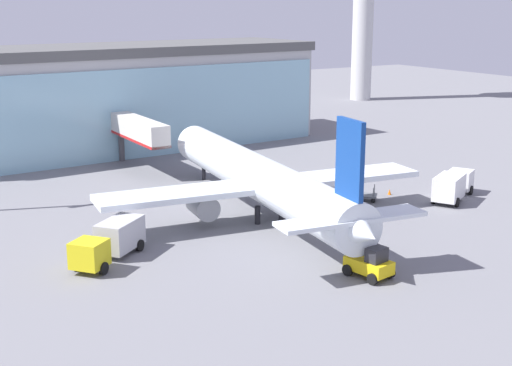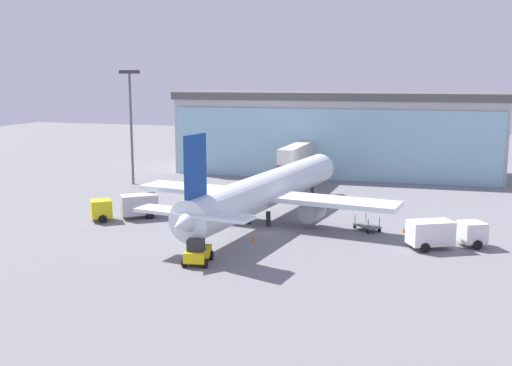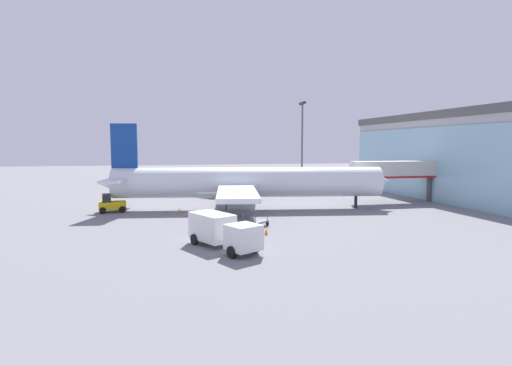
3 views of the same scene
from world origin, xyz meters
The scene contains 11 objects.
ground centered at (0.00, 0.00, 0.00)m, with size 240.00×240.00×0.00m, color slate.
terminal_building centered at (0.01, 40.99, 6.65)m, with size 52.91×17.86×13.30m.
jet_bridge centered at (-3.32, 27.89, 4.58)m, with size 2.36×13.92×5.95m.
apron_light_mast centered at (-26.66, 20.84, 10.05)m, with size 3.20×0.40×16.69m.
airplane centered at (-1.05, 4.85, 3.46)m, with size 29.83×37.82×10.94m.
catering_truck centered at (-16.31, 1.09, 1.47)m, with size 7.06×6.30×2.65m.
fuel_truck centered at (17.74, -0.19, 1.47)m, with size 7.46×5.43×2.65m.
baggage_cart centered at (10.10, 4.12, 0.50)m, with size 3.12×3.11×1.50m.
pushback_tug centered at (-2.19, -11.65, 0.97)m, with size 2.65×3.47×2.30m.
safety_cone_nose centered at (0.09, -3.40, 0.28)m, with size 0.36×0.36×0.55m, color orange.
safety_cone_wingtip centered at (13.82, 4.37, 0.28)m, with size 0.36×0.36×0.55m, color orange.
Camera 2 is at (17.72, -56.90, 15.78)m, focal length 42.00 mm.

